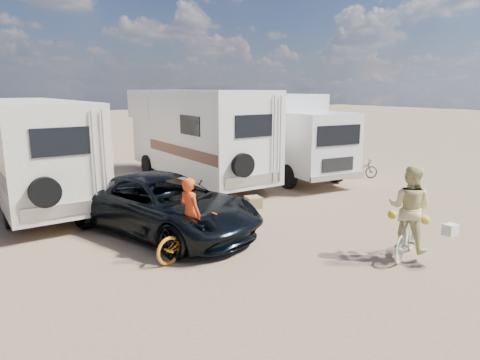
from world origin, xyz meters
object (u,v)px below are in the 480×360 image
rider_woman (409,216)px  cooler (186,199)px  crate (253,202)px  box_truck (283,136)px  rv_main (196,137)px  bike_woman (407,236)px  rv_left (33,152)px  bike_parked (360,169)px  rider_man (190,222)px  bike_man (191,236)px  dark_suv (164,204)px

rider_woman → cooler: 7.00m
rider_woman → crate: size_ratio=4.17×
box_truck → rv_main: bearing=170.0°
bike_woman → rv_main: bearing=-20.1°
cooler → rv_main: bearing=41.7°
rv_left → crate: bearing=-40.6°
rider_woman → crate: bearing=-15.2°
box_truck → bike_parked: size_ratio=4.68×
rv_left → bike_woman: (6.42, -9.51, -1.16)m
rv_left → bike_parked: (12.03, -2.84, -1.26)m
bike_woman → rider_man: bearing=35.6°
rv_left → rider_man: (2.33, -7.02, -0.85)m
rider_man → crate: size_ratio=3.59×
bike_parked → cooler: (-8.00, -0.13, -0.18)m
rv_main → bike_man: rv_main is taller
box_truck → crate: (-3.86, -3.67, -1.55)m
rv_main → rv_left: size_ratio=0.93×
rv_main → crate: size_ratio=17.59×
box_truck → bike_woman: 9.42m
bike_man → box_truck: bearing=-64.0°
rv_main → rider_woman: size_ratio=4.22×
rv_main → bike_parked: (6.10, -2.98, -1.42)m
box_truck → crate: bearing=-133.1°
box_truck → crate: box_truck is taller
bike_parked → rv_left: bearing=104.9°
bike_woman → cooler: bike_woman is taller
box_truck → cooler: size_ratio=13.00×
rv_main → rider_man: (-3.60, -7.16, -1.00)m
bike_parked → rider_man: bearing=141.5°
box_truck → dark_suv: box_truck is taller
rider_woman → crate: rider_woman is taller
rv_main → rider_man: bearing=-118.6°
box_truck → rider_man: box_truck is taller
cooler → crate: bearing=-57.0°
rv_main → dark_suv: (-3.48, -5.28, -1.06)m
dark_suv → bike_woman: size_ratio=3.28×
box_truck → cooler: box_truck is taller
bike_woman → cooler: bearing=-3.0°
rv_left → rider_woman: bearing=-59.1°
bike_woman → rider_woman: rider_woman is taller
bike_man → cooler: size_ratio=3.38×
bike_woman → crate: bearing=-15.2°
rv_main → rider_woman: bearing=-89.1°
cooler → rv_left: bearing=126.6°
rider_man → bike_man: bearing=-15.1°
crate → dark_suv: bearing=-167.0°
bike_man → cooler: (1.70, 4.05, -0.27)m
rv_main → rider_woman: (0.49, -9.66, -0.87)m
rv_left → rider_woman: 11.50m
rv_main → rider_man: rv_main is taller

